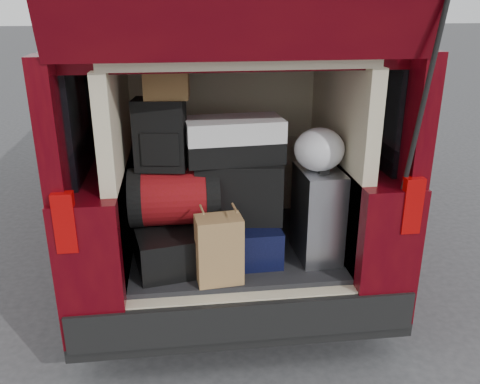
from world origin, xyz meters
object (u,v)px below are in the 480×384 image
at_px(silver_roller, 318,214).
at_px(black_soft_case, 239,190).
at_px(black_hardshell, 171,242).
at_px(red_duffel, 174,196).
at_px(navy_hardshell, 241,236).
at_px(backpack, 160,135).
at_px(twotone_duffel, 234,140).
at_px(kraft_bag, 219,250).

relative_size(silver_roller, black_soft_case, 1.10).
bearing_deg(silver_roller, black_hardshell, 173.94).
xyz_separation_m(black_hardshell, red_duffel, (0.04, 0.02, 0.28)).
height_order(navy_hardshell, red_duffel, red_duffel).
height_order(red_duffel, backpack, backpack).
bearing_deg(twotone_duffel, backpack, -179.06).
distance_m(black_hardshell, black_soft_case, 0.51).
xyz_separation_m(silver_roller, black_soft_case, (-0.45, 0.12, 0.13)).
bearing_deg(twotone_duffel, kraft_bag, -113.69).
bearing_deg(black_soft_case, navy_hardshell, -70.52).
bearing_deg(red_duffel, black_soft_case, 5.36).
height_order(silver_roller, black_soft_case, black_soft_case).
height_order(black_soft_case, twotone_duffel, twotone_duffel).
xyz_separation_m(black_hardshell, backpack, (-0.03, 0.03, 0.64)).
distance_m(kraft_bag, black_soft_case, 0.43).
bearing_deg(silver_roller, kraft_bag, -161.89).
relative_size(red_duffel, twotone_duffel, 0.93).
bearing_deg(red_duffel, twotone_duffel, 7.34).
relative_size(black_hardshell, kraft_bag, 1.50).
relative_size(navy_hardshell, twotone_duffel, 0.93).
relative_size(navy_hardshell, red_duffel, 1.01).
xyz_separation_m(black_soft_case, twotone_duffel, (-0.03, 0.01, 0.30)).
xyz_separation_m(black_hardshell, twotone_duffel, (0.39, 0.07, 0.59)).
height_order(kraft_bag, red_duffel, red_duffel).
height_order(navy_hardshell, twotone_duffel, twotone_duffel).
height_order(red_duffel, twotone_duffel, twotone_duffel).
xyz_separation_m(navy_hardshell, kraft_bag, (-0.16, -0.31, 0.08)).
bearing_deg(navy_hardshell, twotone_duffel, 130.76).
distance_m(kraft_bag, twotone_duffel, 0.63).
relative_size(kraft_bag, red_duffel, 0.75).
bearing_deg(kraft_bag, black_hardshell, 127.47).
xyz_separation_m(navy_hardshell, red_duffel, (-0.39, -0.00, 0.28)).
distance_m(kraft_bag, red_duffel, 0.43).
relative_size(black_hardshell, twotone_duffel, 1.04).
distance_m(black_hardshell, backpack, 0.65).
distance_m(black_hardshell, twotone_duffel, 0.71).
relative_size(black_hardshell, navy_hardshell, 1.12).
xyz_separation_m(kraft_bag, backpack, (-0.29, 0.31, 0.57)).
distance_m(red_duffel, twotone_duffel, 0.47).
height_order(kraft_bag, backpack, backpack).
relative_size(black_soft_case, backpack, 1.26).
bearing_deg(black_hardshell, navy_hardshell, -7.09).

